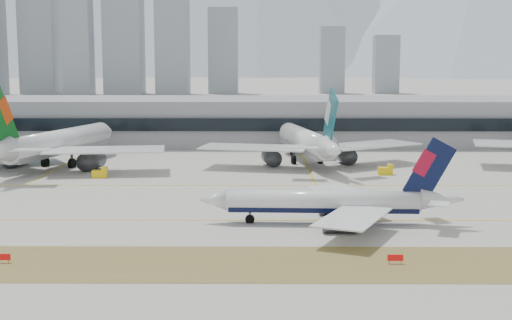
{
  "coord_description": "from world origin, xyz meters",
  "views": [
    {
      "loc": [
        6.03,
        -127.96,
        28.16
      ],
      "look_at": [
        5.02,
        18.0,
        7.5
      ],
      "focal_mm": 50.0,
      "sensor_mm": 36.0,
      "label": 1
    }
  ],
  "objects_px": {
    "terminal": "(243,120)",
    "widebody_cathay": "(308,143)",
    "widebody_eva": "(56,144)",
    "taxiing_airliner": "(333,203)"
  },
  "relations": [
    {
      "from": "widebody_eva",
      "to": "taxiing_airliner",
      "type": "bearing_deg",
      "value": -119.3
    },
    {
      "from": "widebody_eva",
      "to": "terminal",
      "type": "height_order",
      "value": "widebody_eva"
    },
    {
      "from": "taxiing_airliner",
      "to": "widebody_cathay",
      "type": "xyz_separation_m",
      "value": [
        0.38,
        70.63,
        2.09
      ]
    },
    {
      "from": "taxiing_airliner",
      "to": "widebody_eva",
      "type": "height_order",
      "value": "widebody_eva"
    },
    {
      "from": "widebody_eva",
      "to": "widebody_cathay",
      "type": "distance_m",
      "value": 66.78
    },
    {
      "from": "widebody_eva",
      "to": "widebody_cathay",
      "type": "height_order",
      "value": "widebody_eva"
    },
    {
      "from": "widebody_eva",
      "to": "widebody_cathay",
      "type": "bearing_deg",
      "value": -69.5
    },
    {
      "from": "terminal",
      "to": "widebody_cathay",
      "type": "bearing_deg",
      "value": -70.07
    },
    {
      "from": "widebody_cathay",
      "to": "terminal",
      "type": "height_order",
      "value": "widebody_cathay"
    },
    {
      "from": "widebody_eva",
      "to": "terminal",
      "type": "distance_m",
      "value": 75.47
    }
  ]
}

